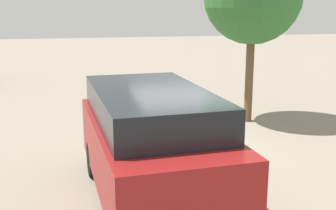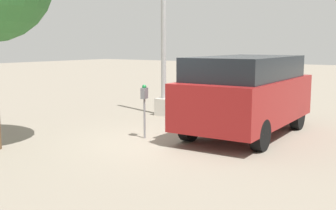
{
  "view_description": "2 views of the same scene",
  "coord_description": "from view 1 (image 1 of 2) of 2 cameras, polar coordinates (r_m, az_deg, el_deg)",
  "views": [
    {
      "loc": [
        8.61,
        -2.6,
        3.33
      ],
      "look_at": [
        -0.56,
        -0.41,
        1.14
      ],
      "focal_mm": 45.0,
      "sensor_mm": 36.0,
      "label": 1
    },
    {
      "loc": [
        -7.84,
        -5.64,
        2.26
      ],
      "look_at": [
        0.09,
        -0.03,
        0.86
      ],
      "focal_mm": 45.0,
      "sensor_mm": 36.0,
      "label": 2
    }
  ],
  "objects": [
    {
      "name": "parked_van",
      "position": [
        7.33,
        -2.21,
        -4.83
      ],
      "size": [
        4.54,
        2.19,
        1.97
      ],
      "rotation": [
        0.0,
        0.0,
        0.04
      ],
      "color": "maroon",
      "rests_on": "ground"
    },
    {
      "name": "parking_meter_near",
      "position": [
        9.49,
        6.64,
        -1.46
      ],
      "size": [
        0.22,
        0.15,
        1.31
      ],
      "rotation": [
        0.0,
        0.0,
        0.23
      ],
      "color": "gray",
      "rests_on": "ground"
    },
    {
      "name": "ground_plane",
      "position": [
        9.59,
        3.17,
        -7.28
      ],
      "size": [
        80.0,
        80.0,
        0.0
      ],
      "primitive_type": "plane",
      "color": "gray"
    }
  ]
}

